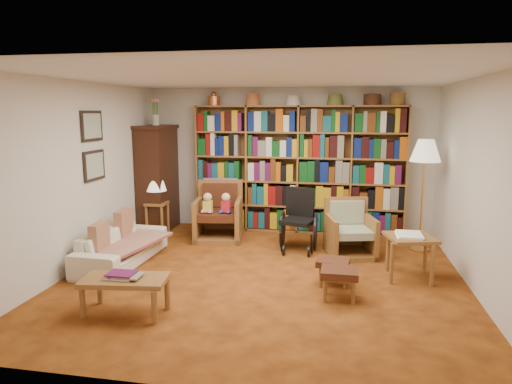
% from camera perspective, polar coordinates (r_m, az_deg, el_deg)
% --- Properties ---
extents(floor, '(5.00, 5.00, 0.00)m').
position_cam_1_polar(floor, '(5.99, 1.06, -10.46)').
color(floor, '#944C16').
rests_on(floor, ground).
extents(ceiling, '(5.00, 5.00, 0.00)m').
position_cam_1_polar(ceiling, '(5.62, 1.15, 14.14)').
color(ceiling, silver).
rests_on(ceiling, wall_back).
extents(wall_back, '(5.00, 0.00, 5.00)m').
position_cam_1_polar(wall_back, '(8.13, 4.01, 4.04)').
color(wall_back, silver).
rests_on(wall_back, floor).
extents(wall_front, '(5.00, 0.00, 5.00)m').
position_cam_1_polar(wall_front, '(3.28, -6.12, -5.01)').
color(wall_front, silver).
rests_on(wall_front, floor).
extents(wall_left, '(0.00, 5.00, 5.00)m').
position_cam_1_polar(wall_left, '(6.56, -20.99, 1.95)').
color(wall_left, silver).
rests_on(wall_left, floor).
extents(wall_right, '(0.00, 5.00, 5.00)m').
position_cam_1_polar(wall_right, '(5.82, 26.18, 0.62)').
color(wall_right, silver).
rests_on(wall_right, floor).
extents(bookshelf, '(3.60, 0.30, 2.42)m').
position_cam_1_polar(bookshelf, '(7.95, 5.29, 3.31)').
color(bookshelf, brown).
rests_on(bookshelf, floor).
extents(curio_cabinet, '(0.50, 0.95, 2.40)m').
position_cam_1_polar(curio_cabinet, '(8.26, -12.19, 1.86)').
color(curio_cabinet, '#391E0F').
rests_on(curio_cabinet, floor).
extents(framed_pictures, '(0.03, 0.52, 0.97)m').
position_cam_1_polar(framed_pictures, '(6.77, -19.71, 5.45)').
color(framed_pictures, black).
rests_on(framed_pictures, wall_left).
extents(sofa, '(1.68, 0.69, 0.49)m').
position_cam_1_polar(sofa, '(6.68, -16.43, -6.49)').
color(sofa, beige).
rests_on(sofa, floor).
extents(sofa_throw, '(0.95, 1.46, 0.04)m').
position_cam_1_polar(sofa_throw, '(6.64, -16.07, -6.06)').
color(sofa_throw, beige).
rests_on(sofa_throw, sofa).
extents(cushion_left, '(0.15, 0.42, 0.41)m').
position_cam_1_polar(cushion_left, '(6.99, -16.18, -4.00)').
color(cushion_left, maroon).
rests_on(cushion_left, sofa).
extents(cushion_right, '(0.14, 0.39, 0.38)m').
position_cam_1_polar(cushion_right, '(6.39, -18.99, -5.46)').
color(cushion_right, maroon).
rests_on(cushion_right, sofa).
extents(side_table_lamp, '(0.37, 0.37, 0.56)m').
position_cam_1_polar(side_table_lamp, '(8.01, -12.25, -2.43)').
color(side_table_lamp, brown).
rests_on(side_table_lamp, floor).
extents(table_lamp, '(0.34, 0.34, 0.47)m').
position_cam_1_polar(table_lamp, '(7.92, -12.38, 0.98)').
color(table_lamp, gold).
rests_on(table_lamp, side_table_lamp).
extents(armchair_leather, '(0.87, 0.91, 0.97)m').
position_cam_1_polar(armchair_leather, '(7.67, -4.52, -2.83)').
color(armchair_leather, brown).
rests_on(armchair_leather, floor).
extents(armchair_sage, '(0.82, 0.83, 0.82)m').
position_cam_1_polar(armchair_sage, '(6.93, 11.71, -5.09)').
color(armchair_sage, brown).
rests_on(armchair_sage, floor).
extents(wheelchair, '(0.57, 0.75, 0.94)m').
position_cam_1_polar(wheelchair, '(7.05, 5.39, -3.71)').
color(wheelchair, black).
rests_on(wheelchair, floor).
extents(floor_lamp, '(0.45, 0.45, 1.69)m').
position_cam_1_polar(floor_lamp, '(7.20, 20.40, 4.33)').
color(floor_lamp, gold).
rests_on(floor_lamp, floor).
extents(side_table_papers, '(0.67, 0.67, 0.59)m').
position_cam_1_polar(side_table_papers, '(6.08, 18.69, -6.00)').
color(side_table_papers, brown).
rests_on(side_table_papers, floor).
extents(footstool_a, '(0.42, 0.37, 0.33)m').
position_cam_1_polar(footstool_a, '(5.70, 9.61, -8.86)').
color(footstool_a, '#532516').
rests_on(footstool_a, floor).
extents(footstool_b, '(0.41, 0.35, 0.35)m').
position_cam_1_polar(footstool_b, '(5.30, 10.40, -10.12)').
color(footstool_b, '#532516').
rests_on(footstool_b, floor).
extents(coffee_table, '(0.92, 0.55, 0.45)m').
position_cam_1_polar(coffee_table, '(5.03, -16.07, -10.84)').
color(coffee_table, brown).
rests_on(coffee_table, floor).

